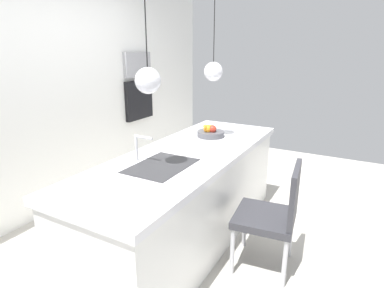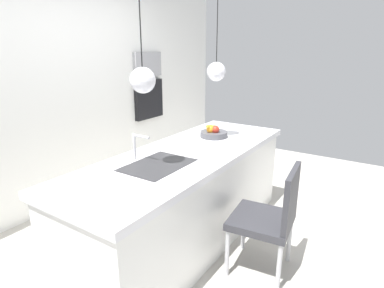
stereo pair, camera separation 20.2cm
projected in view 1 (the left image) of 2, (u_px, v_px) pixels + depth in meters
floor at (187, 239)px, 3.07m from camera, size 6.60×6.60×0.00m
back_wall at (55, 93)px, 3.46m from camera, size 6.00×0.10×2.60m
kitchen_island at (187, 197)px, 2.94m from camera, size 2.53×0.87×0.88m
sink_basin at (161, 166)px, 2.48m from camera, size 0.56×0.40×0.02m
faucet at (139, 145)px, 2.54m from camera, size 0.02×0.17×0.22m
fruit_bowl at (210, 132)px, 3.29m from camera, size 0.28×0.28×0.16m
microwave at (137, 64)px, 4.48m from camera, size 0.54×0.08×0.34m
oven at (139, 100)px, 4.62m from camera, size 0.56×0.08×0.56m
chair_near at (274, 212)px, 2.53m from camera, size 0.52×0.52×0.91m
pendant_light_left at (148, 80)px, 2.18m from camera, size 0.18×0.18×0.78m
pendant_light_right at (213, 71)px, 3.06m from camera, size 0.18×0.18×0.78m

